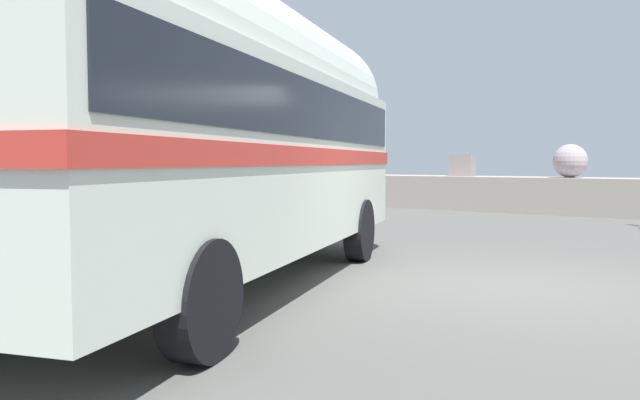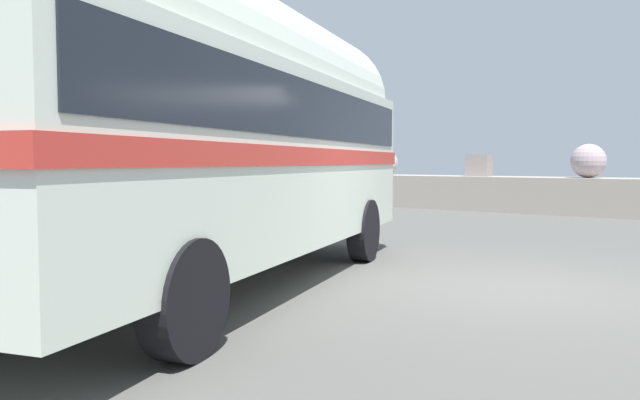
{
  "view_description": "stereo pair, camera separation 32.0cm",
  "coord_description": "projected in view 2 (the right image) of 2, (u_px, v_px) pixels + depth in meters",
  "views": [
    {
      "loc": [
        2.6,
        -7.71,
        1.56
      ],
      "look_at": [
        -2.14,
        -1.14,
        1.07
      ],
      "focal_mm": 35.42,
      "sensor_mm": 36.0,
      "label": 1
    },
    {
      "loc": [
        2.86,
        -7.52,
        1.56
      ],
      "look_at": [
        -2.14,
        -1.14,
        1.07
      ],
      "focal_mm": 35.42,
      "sensor_mm": 36.0,
      "label": 2
    }
  ],
  "objects": [
    {
      "name": "vintage_coach",
      "position": [
        219.0,
        122.0,
        7.61
      ],
      "size": [
        5.05,
        8.9,
        3.7
      ],
      "rotation": [
        0.0,
        0.0,
        0.33
      ],
      "color": "black",
      "rests_on": "ground"
    },
    {
      "name": "ground",
      "position": [
        514.0,
        288.0,
        7.76
      ],
      "size": [
        32.0,
        26.0,
        0.02
      ],
      "color": "#52524D"
    }
  ]
}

